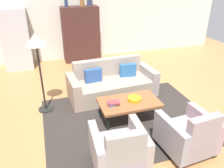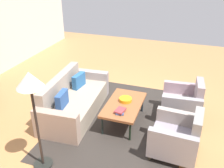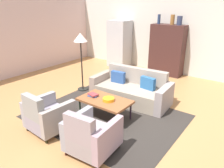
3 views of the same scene
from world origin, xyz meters
name	(u,v)px [view 2 (image 2 of 3)]	position (x,y,z in m)	size (l,w,h in m)	color
ground_plane	(120,113)	(0.00, 0.00, 0.00)	(11.53, 11.53, 0.00)	#B17D49
area_rug	(121,121)	(-0.30, -0.12, 0.00)	(3.40, 2.60, 0.01)	#302B27
couch	(73,101)	(-0.30, 1.01, 0.29)	(2.15, 1.03, 0.86)	gray
coffee_table	(124,105)	(-0.30, -0.17, 0.42)	(1.20, 0.70, 0.46)	black
armchair_left	(179,138)	(-0.90, -1.34, 0.34)	(0.84, 0.84, 0.88)	#2F2D22
armchair_right	(184,103)	(0.31, -1.34, 0.34)	(0.86, 0.86, 0.88)	#351920
fruit_bowl	(126,100)	(-0.19, -0.17, 0.49)	(0.27, 0.27, 0.07)	orange
book_stack	(120,111)	(-0.63, -0.19, 0.49)	(0.25, 0.20, 0.06)	#365390
floor_lamp	(31,89)	(-1.91, 0.77, 1.44)	(0.40, 0.40, 1.72)	black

